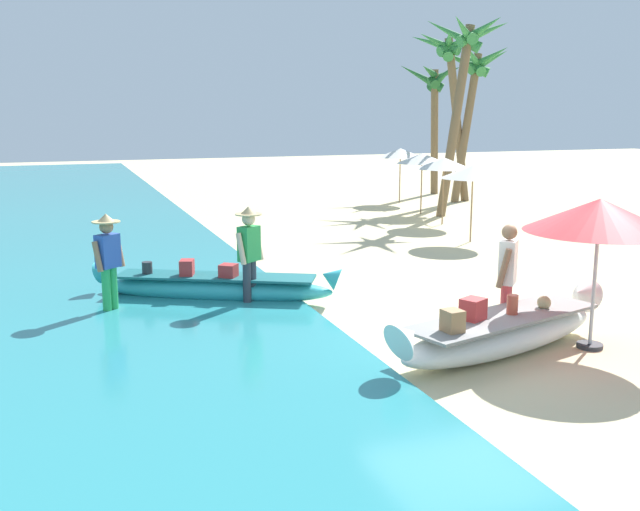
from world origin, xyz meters
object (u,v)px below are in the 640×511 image
object	(u,v)px
person_vendor_assistant	(108,257)
palm_tree_mid_cluster	(434,91)
person_tourist_customer	(507,274)
palm_tree_far_behind	(474,78)
person_vendor_hatted	(249,250)
boat_white_foreground	(502,332)
patio_umbrella_large	(599,216)
palm_tree_leaning_seaward	(450,64)
palm_tree_tall_inland	(466,58)
boat_cyan_midground	(215,287)

from	to	relation	value
person_vendor_assistant	palm_tree_mid_cluster	distance (m)	19.09
person_tourist_customer	palm_tree_far_behind	bearing A→B (deg)	60.66
person_vendor_hatted	person_vendor_assistant	size ratio (longest dim) A/B	1.03
boat_white_foreground	patio_umbrella_large	bearing A→B (deg)	-8.71
person_vendor_hatted	person_tourist_customer	bearing A→B (deg)	-42.37
palm_tree_mid_cluster	palm_tree_far_behind	size ratio (longest dim) A/B	0.92
person_vendor_assistant	palm_tree_leaning_seaward	size ratio (longest dim) A/B	0.28
person_vendor_hatted	patio_umbrella_large	world-z (taller)	patio_umbrella_large
patio_umbrella_large	palm_tree_leaning_seaward	size ratio (longest dim) A/B	0.35
boat_white_foreground	palm_tree_tall_inland	distance (m)	14.16
boat_white_foreground	boat_cyan_midground	distance (m)	5.08
boat_white_foreground	palm_tree_mid_cluster	bearing A→B (deg)	64.54
palm_tree_leaning_seaward	palm_tree_mid_cluster	distance (m)	2.56
boat_white_foreground	person_tourist_customer	bearing A→B (deg)	53.46
person_vendor_assistant	palm_tree_leaning_seaward	xyz separation A→B (m)	(12.45, 11.25, 3.84)
person_vendor_assistant	palm_tree_far_behind	xyz separation A→B (m)	(13.29, 11.05, 3.36)
patio_umbrella_large	boat_cyan_midground	bearing A→B (deg)	135.97
palm_tree_tall_inland	palm_tree_far_behind	size ratio (longest dim) A/B	1.10
boat_white_foreground	palm_tree_far_behind	distance (m)	17.52
palm_tree_leaning_seaward	palm_tree_far_behind	world-z (taller)	palm_tree_leaning_seaward
boat_cyan_midground	boat_white_foreground	bearing A→B (deg)	-52.70
palm_tree_tall_inland	palm_tree_mid_cluster	size ratio (longest dim) A/B	1.20
patio_umbrella_large	person_vendor_hatted	bearing A→B (deg)	136.43
person_vendor_assistant	palm_tree_leaning_seaward	bearing A→B (deg)	42.10
person_tourist_customer	palm_tree_mid_cluster	world-z (taller)	palm_tree_mid_cluster
person_vendor_hatted	palm_tree_mid_cluster	bearing A→B (deg)	51.86
palm_tree_mid_cluster	patio_umbrella_large	bearing A→B (deg)	-111.60
palm_tree_tall_inland	person_vendor_assistant	bearing A→B (deg)	-144.06
palm_tree_leaning_seaward	palm_tree_far_behind	size ratio (longest dim) A/B	1.09
boat_cyan_midground	person_vendor_assistant	bearing A→B (deg)	-171.17
person_vendor_hatted	palm_tree_far_behind	size ratio (longest dim) A/B	0.31
patio_umbrella_large	person_vendor_assistant	bearing A→B (deg)	147.17
patio_umbrella_large	palm_tree_leaning_seaward	world-z (taller)	palm_tree_leaning_seaward
palm_tree_far_behind	palm_tree_tall_inland	bearing A→B (deg)	-125.74
palm_tree_tall_inland	person_vendor_hatted	bearing A→B (deg)	-136.92
boat_white_foreground	palm_tree_leaning_seaward	size ratio (longest dim) A/B	0.66
boat_white_foreground	palm_tree_mid_cluster	xyz separation A→B (m)	(8.25, 17.34, 3.62)
palm_tree_mid_cluster	person_vendor_hatted	bearing A→B (deg)	-128.14
palm_tree_leaning_seaward	person_vendor_assistant	bearing A→B (deg)	-137.90
boat_white_foreground	boat_cyan_midground	size ratio (longest dim) A/B	0.98
palm_tree_tall_inland	palm_tree_leaning_seaward	bearing A→B (deg)	67.91
boat_cyan_midground	palm_tree_mid_cluster	xyz separation A→B (m)	(11.33, 13.30, 3.66)
person_vendor_hatted	person_tourist_customer	distance (m)	4.20
person_vendor_hatted	palm_tree_mid_cluster	world-z (taller)	palm_tree_mid_cluster
boat_cyan_midground	palm_tree_leaning_seaward	world-z (taller)	palm_tree_leaning_seaward
palm_tree_mid_cluster	palm_tree_far_behind	bearing A→B (deg)	-85.57
palm_tree_leaning_seaward	palm_tree_mid_cluster	world-z (taller)	palm_tree_leaning_seaward
patio_umbrella_large	person_tourist_customer	bearing A→B (deg)	132.24
boat_white_foreground	patio_umbrella_large	world-z (taller)	patio_umbrella_large
boat_cyan_midground	person_tourist_customer	size ratio (longest dim) A/B	2.45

